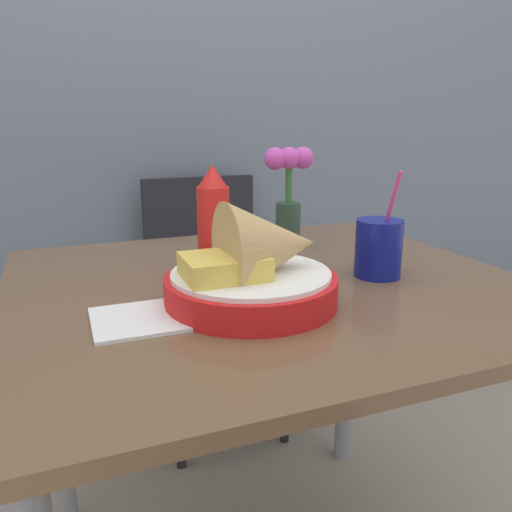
{
  "coord_description": "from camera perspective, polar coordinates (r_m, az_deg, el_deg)",
  "views": [
    {
      "loc": [
        -0.36,
        -0.84,
        1.06
      ],
      "look_at": [
        -0.04,
        -0.03,
        0.83
      ],
      "focal_mm": 35.0,
      "sensor_mm": 36.0,
      "label": 1
    }
  ],
  "objects": [
    {
      "name": "dining_table",
      "position": [
        1.0,
        1.37,
        -9.13
      ],
      "size": [
        0.96,
        0.86,
        0.77
      ],
      "color": "brown",
      "rests_on": "ground_plane"
    },
    {
      "name": "ketchup_bottle",
      "position": [
        1.01,
        -4.89,
        4.1
      ],
      "size": [
        0.07,
        0.07,
        0.21
      ],
      "color": "red",
      "rests_on": "dining_table"
    },
    {
      "name": "food_basket",
      "position": [
        0.83,
        0.25,
        -1.43
      ],
      "size": [
        0.29,
        0.29,
        0.18
      ],
      "color": "red",
      "rests_on": "dining_table"
    },
    {
      "name": "napkin",
      "position": [
        0.79,
        -11.96,
        -6.89
      ],
      "size": [
        0.18,
        0.14,
        0.01
      ],
      "color": "white",
      "rests_on": "dining_table"
    },
    {
      "name": "chair_far_window",
      "position": [
        1.77,
        -5.53,
        -2.77
      ],
      "size": [
        0.4,
        0.4,
        0.87
      ],
      "color": "black",
      "rests_on": "ground_plane"
    },
    {
      "name": "drink_cup",
      "position": [
        1.0,
        13.81,
        0.67
      ],
      "size": [
        0.09,
        0.09,
        0.21
      ],
      "color": "navy",
      "rests_on": "dining_table"
    },
    {
      "name": "flower_vase",
      "position": [
        1.2,
        3.74,
        7.5
      ],
      "size": [
        0.12,
        0.06,
        0.24
      ],
      "color": "#2D4738",
      "rests_on": "dining_table"
    },
    {
      "name": "wall_window",
      "position": [
        1.88,
        -11.16,
        22.19
      ],
      "size": [
        7.0,
        0.06,
        2.6
      ],
      "color": "slate",
      "rests_on": "ground_plane"
    }
  ]
}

